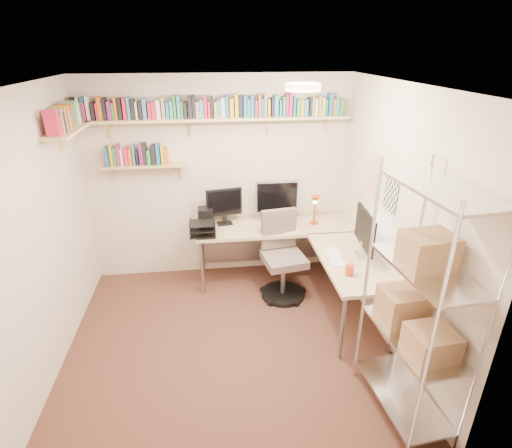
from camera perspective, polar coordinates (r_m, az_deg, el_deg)
The scene contains 6 objects.
ground at distance 4.28m, azimuth -3.87°, elevation -16.43°, with size 3.20×3.20×0.00m, color #492C1F.
room_shell at distance 3.48m, azimuth -4.51°, elevation 3.36°, with size 3.24×3.04×2.52m.
wall_shelves at distance 4.62m, azimuth -11.01°, elevation 14.39°, with size 3.12×1.09×0.80m.
corner_desk at distance 4.73m, azimuth 3.64°, elevation -1.51°, with size 1.98×1.89×1.28m.
office_chair at distance 4.75m, azimuth 3.75°, elevation -5.37°, with size 0.55×0.55×1.04m.
wire_rack at distance 3.20m, azimuth 22.21°, elevation -10.04°, with size 0.51×0.92×2.05m.
Camera 1 is at (-0.12, -3.25, 2.78)m, focal length 28.00 mm.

